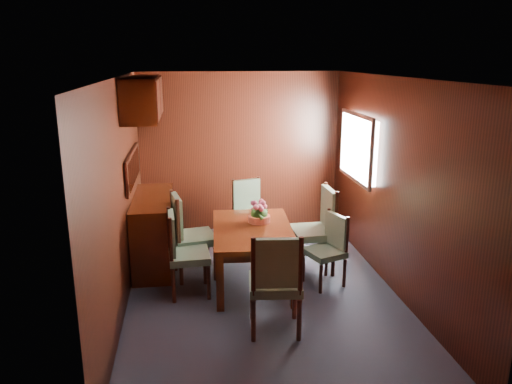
{
  "coord_description": "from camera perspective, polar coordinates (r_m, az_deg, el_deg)",
  "views": [
    {
      "loc": [
        -0.79,
        -5.15,
        2.61
      ],
      "look_at": [
        0.0,
        0.51,
        1.05
      ],
      "focal_mm": 35.0,
      "sensor_mm": 36.0,
      "label": 1
    }
  ],
  "objects": [
    {
      "name": "ground",
      "position": [
        5.83,
        0.71,
        -11.36
      ],
      "size": [
        4.5,
        4.5,
        0.0
      ],
      "primitive_type": "plane",
      "color": "#303342",
      "rests_on": "ground"
    },
    {
      "name": "room_shell",
      "position": [
        5.61,
        -0.8,
        5.21
      ],
      "size": [
        3.06,
        4.52,
        2.41
      ],
      "color": "black",
      "rests_on": "ground"
    },
    {
      "name": "sideboard",
      "position": [
        6.53,
        -11.56,
        -4.37
      ],
      "size": [
        0.48,
        1.4,
        0.9
      ],
      "primitive_type": "cube",
      "color": "#321206",
      "rests_on": "ground"
    },
    {
      "name": "dining_table",
      "position": [
        5.85,
        -0.39,
        -4.99
      ],
      "size": [
        0.99,
        1.5,
        0.68
      ],
      "rotation": [
        0.0,
        0.0,
        -0.06
      ],
      "color": "#321206",
      "rests_on": "ground"
    },
    {
      "name": "chair_left_near",
      "position": [
        5.64,
        -8.43,
        -6.44
      ],
      "size": [
        0.47,
        0.49,
        0.97
      ],
      "rotation": [
        0.0,
        0.0,
        -1.51
      ],
      "color": "black",
      "rests_on": "ground"
    },
    {
      "name": "chair_left_far",
      "position": [
        6.05,
        -7.87,
        -4.45
      ],
      "size": [
        0.56,
        0.58,
        1.05
      ],
      "rotation": [
        0.0,
        0.0,
        -1.39
      ],
      "color": "black",
      "rests_on": "ground"
    },
    {
      "name": "chair_right_near",
      "position": [
        5.92,
        8.36,
        -6.04
      ],
      "size": [
        0.51,
        0.52,
        0.86
      ],
      "rotation": [
        0.0,
        0.0,
        1.93
      ],
      "color": "black",
      "rests_on": "ground"
    },
    {
      "name": "chair_right_far",
      "position": [
        6.24,
        7.21,
        -3.7
      ],
      "size": [
        0.5,
        0.52,
        1.07
      ],
      "rotation": [
        0.0,
        0.0,
        1.6
      ],
      "color": "black",
      "rests_on": "ground"
    },
    {
      "name": "chair_head",
      "position": [
        4.78,
        2.28,
        -9.87
      ],
      "size": [
        0.54,
        0.53,
        1.05
      ],
      "rotation": [
        0.0,
        0.0,
        -0.11
      ],
      "color": "black",
      "rests_on": "ground"
    },
    {
      "name": "chair_foot",
      "position": [
        7.08,
        -0.77,
        -1.89
      ],
      "size": [
        0.55,
        0.54,
        0.94
      ],
      "rotation": [
        0.0,
        0.0,
        3.43
      ],
      "color": "black",
      "rests_on": "ground"
    },
    {
      "name": "flower_centerpiece",
      "position": [
        5.97,
        0.36,
        -2.2
      ],
      "size": [
        0.28,
        0.28,
        0.28
      ],
      "color": "#BF503A",
      "rests_on": "dining_table"
    }
  ]
}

